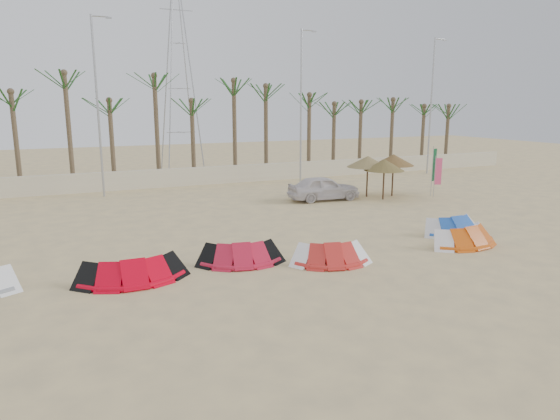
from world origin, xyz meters
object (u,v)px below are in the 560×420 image
kite_blue (449,224)px  parasol_mid (393,160)px  parasol_left (368,162)px  parasol_right (384,165)px  kite_red_mid (238,251)px  kite_red_right (327,252)px  car (324,188)px  kite_orange (461,234)px  kite_red_left (131,267)px

kite_blue → parasol_mid: (3.32, 8.73, 1.90)m
parasol_left → parasol_right: size_ratio=1.07×
kite_red_mid → kite_red_right: 3.31m
parasol_right → kite_red_mid: bearing=-146.7°
kite_blue → car: bearing=98.3°
kite_red_right → kite_orange: (6.40, -0.08, 0.00)m
kite_orange → kite_blue: size_ratio=1.14×
kite_red_left → kite_blue: size_ratio=1.16×
parasol_left → parasol_mid: (1.62, -0.46, 0.08)m
parasol_left → kite_red_left: bearing=-148.9°
parasol_left → car: parasol_left is taller
kite_red_mid → car: car is taller
kite_red_left → kite_red_right: (6.90, -1.14, -0.00)m
kite_red_right → parasol_right: parasol_right is taller
parasol_mid → parasol_left: bearing=164.2°
parasol_mid → car: parasol_mid is taller
car → parasol_right: bearing=-106.2°
parasol_mid → parasol_right: size_ratio=1.07×
kite_red_left → car: bearing=37.2°
kite_orange → kite_blue: (0.88, 1.62, -0.00)m
kite_blue → parasol_right: parasol_right is taller
kite_orange → kite_red_left: bearing=174.8°
kite_red_left → parasol_right: size_ratio=1.43×
kite_red_left → kite_red_mid: 3.92m
kite_red_mid → parasol_mid: 16.34m
kite_orange → parasol_right: size_ratio=1.40×
kite_orange → car: car is taller
kite_red_mid → kite_red_left: bearing=-176.1°
parasol_left → car: 3.40m
kite_red_mid → car: size_ratio=0.76×
kite_red_mid → kite_blue: bearing=0.7°
kite_red_left → parasol_right: (16.27, 8.38, 1.71)m
kite_red_left → kite_blue: bearing=1.6°
kite_red_mid → parasol_mid: bearing=33.1°
kite_red_left → parasol_left: size_ratio=1.34×
parasol_right → kite_blue: bearing=-104.7°
parasol_left → parasol_mid: bearing=-15.8°
kite_orange → kite_blue: 1.84m
kite_red_left → kite_blue: 14.19m
kite_red_right → kite_blue: (7.28, 1.54, 0.00)m
kite_blue → car: car is taller
kite_blue → parasol_mid: parasol_mid is taller
parasol_mid → parasol_right: parasol_mid is taller
kite_blue → car: 9.43m
kite_red_left → kite_red_mid: (3.91, 0.27, -0.00)m
kite_blue → car: (-1.36, 9.32, 0.33)m
kite_red_left → parasol_right: 18.39m
kite_red_mid → parasol_right: (12.37, 8.12, 1.72)m
parasol_right → kite_red_left: bearing=-152.7°
kite_red_left → car: car is taller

